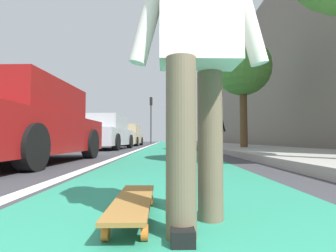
% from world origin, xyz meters
% --- Properties ---
extents(ground_plane, '(80.00, 80.00, 0.00)m').
position_xyz_m(ground_plane, '(10.00, 0.00, 0.00)').
color(ground_plane, '#38383D').
extents(bike_lane_paint, '(56.00, 2.18, 0.00)m').
position_xyz_m(bike_lane_paint, '(24.00, 0.00, 0.00)').
color(bike_lane_paint, '#288466').
rests_on(bike_lane_paint, ground).
extents(lane_stripe_white, '(52.00, 0.16, 0.01)m').
position_xyz_m(lane_stripe_white, '(20.00, 1.24, 0.00)').
color(lane_stripe_white, silver).
rests_on(lane_stripe_white, ground).
extents(sidewalk_curb, '(52.00, 3.20, 0.15)m').
position_xyz_m(sidewalk_curb, '(18.00, -3.27, 0.07)').
color(sidewalk_curb, '#9E9B93').
rests_on(sidewalk_curb, ground).
extents(building_facade, '(40.00, 1.20, 8.36)m').
position_xyz_m(building_facade, '(22.00, -6.07, 4.18)').
color(building_facade, gray).
rests_on(building_facade, ground).
extents(skateboard, '(0.84, 0.21, 0.11)m').
position_xyz_m(skateboard, '(0.90, 0.23, 0.09)').
color(skateboard, orange).
rests_on(skateboard, ground).
extents(skater_person, '(0.46, 0.72, 1.64)m').
position_xyz_m(skater_person, '(0.75, -0.11, 0.94)').
color(skater_person, brown).
rests_on(skater_person, ground).
extents(parked_car_near, '(4.10, 2.06, 1.49)m').
position_xyz_m(parked_car_near, '(4.29, 2.74, 0.72)').
color(parked_car_near, maroon).
rests_on(parked_car_near, ground).
extents(parked_car_mid, '(4.61, 2.03, 1.50)m').
position_xyz_m(parked_car_mid, '(11.16, 2.79, 0.73)').
color(parked_car_mid, '#B7B7BC').
rests_on(parked_car_mid, ground).
extents(parked_car_far, '(4.13, 1.94, 1.46)m').
position_xyz_m(parked_car_far, '(17.62, 2.80, 0.69)').
color(parked_car_far, tan).
rests_on(parked_car_far, ground).
extents(traffic_light, '(0.33, 0.28, 4.72)m').
position_xyz_m(traffic_light, '(25.92, 1.64, 3.24)').
color(traffic_light, '#2D2D2D').
rests_on(traffic_light, ground).
extents(street_tree_mid, '(2.14, 2.14, 4.27)m').
position_xyz_m(street_tree_mid, '(9.31, -2.87, 3.16)').
color(street_tree_mid, brown).
rests_on(street_tree_mid, ground).
extents(pedestrian_distant, '(0.47, 0.73, 1.67)m').
position_xyz_m(pedestrian_distant, '(13.05, -2.68, 0.96)').
color(pedestrian_distant, brown).
rests_on(pedestrian_distant, ground).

